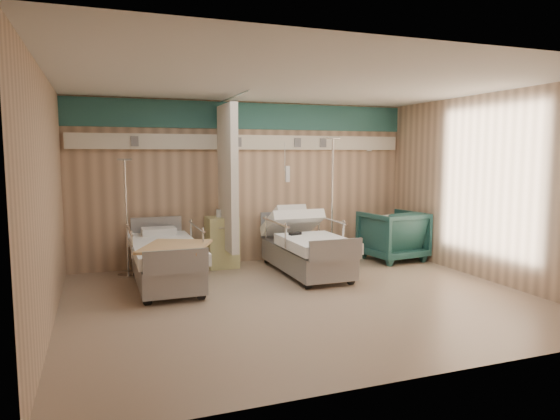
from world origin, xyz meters
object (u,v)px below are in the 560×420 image
object	(u,v)px
bed_right	(306,254)
bedside_cabinet	(222,242)
visitor_armchair	(393,235)
iv_stand_right	(332,236)
bed_left	(166,264)
iv_stand_left	(128,252)

from	to	relation	value
bed_right	bedside_cabinet	distance (m)	1.46
visitor_armchair	iv_stand_right	bearing A→B (deg)	-24.04
bed_right	iv_stand_right	world-z (taller)	iv_stand_right
bed_right	bedside_cabinet	size ratio (longest dim) A/B	2.54
iv_stand_right	visitor_armchair	bearing A→B (deg)	-17.59
bed_right	visitor_armchair	xyz separation A→B (m)	(1.85, 0.38, 0.13)
bed_right	visitor_armchair	distance (m)	1.89
bed_left	visitor_armchair	distance (m)	4.07
bed_right	iv_stand_left	bearing A→B (deg)	163.56
bed_left	iv_stand_left	distance (m)	0.93
bed_right	bed_left	world-z (taller)	same
bed_left	bed_right	bearing A→B (deg)	0.00
bed_left	iv_stand_right	distance (m)	3.09
bed_right	iv_stand_right	xyz separation A→B (m)	(0.80, 0.71, 0.13)
bed_right	bedside_cabinet	xyz separation A→B (m)	(-1.15, 0.90, 0.11)
bed_right	iv_stand_left	xyz separation A→B (m)	(-2.68, 0.79, 0.06)
visitor_armchair	iv_stand_left	distance (m)	4.55
iv_stand_right	iv_stand_left	world-z (taller)	iv_stand_right
bedside_cabinet	bed_right	bearing A→B (deg)	-38.05
bed_right	bed_left	distance (m)	2.20
bedside_cabinet	iv_stand_left	xyz separation A→B (m)	(-1.53, -0.11, -0.05)
visitor_armchair	iv_stand_left	bearing A→B (deg)	-11.64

